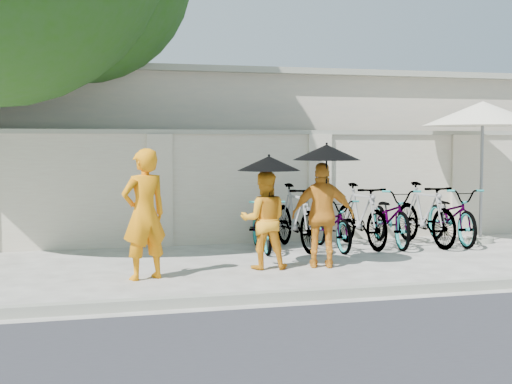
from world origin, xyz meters
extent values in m
plane|color=beige|center=(0.00, 0.00, 0.00)|extent=(80.00, 80.00, 0.00)
cube|color=gray|center=(0.00, -1.70, 0.06)|extent=(40.00, 0.16, 0.12)
cube|color=beige|center=(1.00, 3.20, 1.00)|extent=(20.00, 0.30, 2.00)
cube|color=beige|center=(2.00, 7.00, 1.60)|extent=(14.00, 6.00, 3.20)
imported|color=orange|center=(-1.59, 0.07, 0.89)|extent=(0.76, 0.63, 1.77)
imported|color=orange|center=(0.19, 0.43, 0.72)|extent=(0.79, 0.67, 1.43)
cylinder|color=black|center=(0.24, 0.35, 1.18)|extent=(0.02, 0.02, 0.74)
cone|color=black|center=(0.24, 0.35, 1.55)|extent=(0.92, 0.92, 0.21)
imported|color=orange|center=(1.06, 0.30, 0.78)|extent=(0.99, 0.65, 1.56)
cylinder|color=black|center=(1.08, 0.22, 1.30)|extent=(0.02, 0.02, 0.83)
cone|color=black|center=(1.08, 0.22, 1.71)|extent=(1.00, 1.00, 0.23)
cylinder|color=gray|center=(4.79, 2.02, 0.05)|extent=(0.49, 0.49, 0.10)
cylinder|color=gray|center=(4.79, 2.02, 1.17)|extent=(0.06, 0.06, 2.34)
cone|color=silver|center=(4.79, 2.02, 2.38)|extent=(2.38, 2.38, 0.45)
imported|color=gray|center=(0.63, 2.11, 0.45)|extent=(0.76, 1.76, 0.90)
imported|color=gray|center=(1.23, 2.10, 0.57)|extent=(0.65, 1.92, 1.13)
imported|color=gray|center=(1.83, 1.91, 0.45)|extent=(0.62, 1.71, 0.89)
imported|color=gray|center=(2.42, 2.04, 0.56)|extent=(0.67, 1.91, 1.13)
imported|color=gray|center=(3.02, 2.06, 0.52)|extent=(0.93, 2.05, 1.04)
imported|color=gray|center=(3.61, 1.93, 0.57)|extent=(0.69, 1.93, 1.14)
imported|color=gray|center=(4.21, 2.03, 0.52)|extent=(0.86, 2.02, 1.03)
camera|label=1|loc=(-2.61, -9.55, 1.85)|focal=50.00mm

